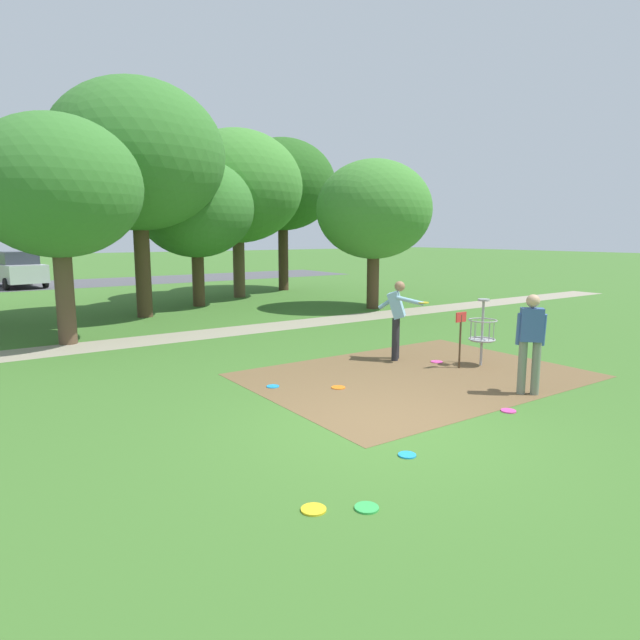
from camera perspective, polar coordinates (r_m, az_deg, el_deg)
ground_plane at (r=7.83m, az=6.62°, el=-11.19°), size 160.00×160.00×0.00m
dirt_tee_pad at (r=10.67m, az=10.03°, el=-5.75°), size 6.20×4.51×0.01m
disc_golf_basket at (r=11.61m, az=16.45°, el=-0.99°), size 0.98×0.58×1.39m
player_foreground_watching at (r=11.76m, az=8.10°, el=0.55°), size 0.62×1.11×1.71m
player_throwing at (r=9.76m, az=21.25°, el=-1.81°), size 0.45×0.45×1.71m
frisbee_near_basket at (r=8.93m, az=19.18°, el=-9.00°), size 0.23×0.23×0.02m
frisbee_by_tee at (r=9.78m, az=-4.97°, el=-6.97°), size 0.23×0.23×0.02m
frisbee_mid_grass at (r=9.68m, az=1.94°, el=-7.10°), size 0.25×0.25×0.02m
frisbee_far_left at (r=6.95m, az=9.14°, el=-13.82°), size 0.22×0.22×0.02m
frisbee_far_right at (r=5.71m, az=4.92°, el=-19.05°), size 0.24×0.24×0.02m
frisbee_scattered_a at (r=5.66m, az=-0.68°, el=-19.27°), size 0.25×0.25×0.02m
frisbee_scattered_b at (r=11.84m, az=12.16°, el=-4.32°), size 0.25×0.25×0.02m
tree_near_right at (r=23.80m, az=-8.70°, el=13.65°), size 5.54×5.54×7.05m
tree_mid_left at (r=21.03m, az=-12.91°, el=11.36°), size 4.30×4.30×5.49m
tree_mid_center at (r=19.97m, az=5.68°, el=11.43°), size 4.16×4.16×5.35m
tree_mid_right at (r=26.74m, az=-3.95°, el=13.95°), size 5.08×5.08×7.21m
tree_far_center at (r=18.83m, az=-18.65°, el=15.96°), size 5.51×5.51×7.49m
tree_far_right at (r=14.72m, az=-25.89°, el=12.41°), size 3.98×3.98×5.51m
parking_lot_strip at (r=32.98m, az=-26.06°, el=3.38°), size 36.00×6.00×0.01m
parked_car_center_left at (r=32.09m, az=-29.18°, el=4.67°), size 2.45×4.43×1.84m
gravel_path at (r=14.86m, az=-14.90°, el=-1.76°), size 40.00×1.41×0.00m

